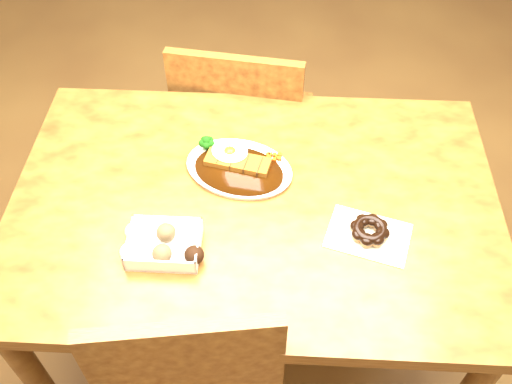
{
  "coord_description": "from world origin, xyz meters",
  "views": [
    {
      "loc": [
        0.05,
        -0.89,
        1.82
      ],
      "look_at": [
        0.01,
        -0.03,
        0.81
      ],
      "focal_mm": 40.0,
      "sensor_mm": 36.0,
      "label": 1
    }
  ],
  "objects_px": {
    "chair_far": "(244,130)",
    "donut_box": "(162,244)",
    "pon_de_ring": "(369,231)",
    "table": "(255,224)",
    "katsu_curry_plate": "(238,165)"
  },
  "relations": [
    {
      "from": "table",
      "to": "pon_de_ring",
      "type": "distance_m",
      "value": 0.31
    },
    {
      "from": "chair_far",
      "to": "katsu_curry_plate",
      "type": "bearing_deg",
      "value": 99.19
    },
    {
      "from": "katsu_curry_plate",
      "to": "donut_box",
      "type": "relative_size",
      "value": 1.67
    },
    {
      "from": "table",
      "to": "chair_far",
      "type": "bearing_deg",
      "value": 96.84
    },
    {
      "from": "table",
      "to": "katsu_curry_plate",
      "type": "height_order",
      "value": "katsu_curry_plate"
    },
    {
      "from": "donut_box",
      "to": "pon_de_ring",
      "type": "xyz_separation_m",
      "value": [
        0.47,
        0.06,
        -0.0
      ]
    },
    {
      "from": "chair_far",
      "to": "donut_box",
      "type": "distance_m",
      "value": 0.77
    },
    {
      "from": "table",
      "to": "donut_box",
      "type": "relative_size",
      "value": 6.37
    },
    {
      "from": "table",
      "to": "pon_de_ring",
      "type": "height_order",
      "value": "pon_de_ring"
    },
    {
      "from": "chair_far",
      "to": "donut_box",
      "type": "xyz_separation_m",
      "value": [
        -0.14,
        -0.7,
        0.29
      ]
    },
    {
      "from": "pon_de_ring",
      "to": "donut_box",
      "type": "bearing_deg",
      "value": -172.19
    },
    {
      "from": "chair_far",
      "to": "pon_de_ring",
      "type": "xyz_separation_m",
      "value": [
        0.33,
        -0.63,
        0.29
      ]
    },
    {
      "from": "chair_far",
      "to": "donut_box",
      "type": "height_order",
      "value": "chair_far"
    },
    {
      "from": "pon_de_ring",
      "to": "chair_far",
      "type": "bearing_deg",
      "value": 117.96
    },
    {
      "from": "table",
      "to": "chair_far",
      "type": "relative_size",
      "value": 1.38
    }
  ]
}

